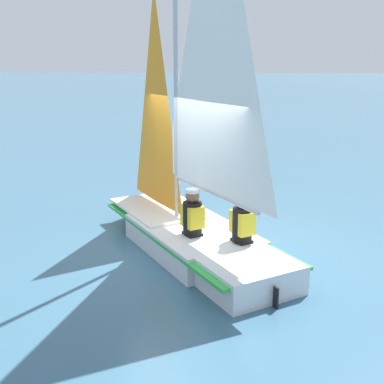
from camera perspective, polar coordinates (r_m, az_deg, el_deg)
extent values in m
plane|color=#38607A|center=(8.13, 0.00, -6.92)|extent=(260.00, 260.00, 0.00)
cube|color=silver|center=(8.05, 0.00, -5.55)|extent=(2.76, 2.53, 0.42)
cube|color=silver|center=(9.47, -4.89, -2.38)|extent=(1.26, 1.21, 0.42)
cube|color=silver|center=(6.75, 6.98, -9.94)|extent=(1.51, 1.57, 0.42)
cube|color=green|center=(8.01, 0.00, -4.66)|extent=(4.29, 3.59, 0.05)
cube|color=silver|center=(8.98, -3.64, -1.84)|extent=(2.34, 2.19, 0.04)
cylinder|color=#B7B7BC|center=(8.00, -1.93, 16.21)|extent=(0.08, 0.08, 5.57)
cylinder|color=#B7B7BC|center=(7.24, 2.40, -0.04)|extent=(1.96, 1.38, 0.07)
pyramid|color=white|center=(7.00, 2.63, 19.02)|extent=(1.85, 1.30, 4.68)
pyramid|color=orange|center=(8.75, -4.32, 10.95)|extent=(1.22, 0.86, 3.81)
cube|color=black|center=(6.39, 9.91, -12.23)|extent=(0.08, 0.07, 0.29)
cube|color=black|center=(7.70, 0.05, -6.39)|extent=(0.37, 0.36, 0.45)
cylinder|color=black|center=(7.53, 0.05, -3.03)|extent=(0.42, 0.42, 0.50)
cube|color=yellow|center=(7.53, 0.05, -2.85)|extent=(0.43, 0.41, 0.35)
sphere|color=brown|center=(7.43, 0.05, -0.47)|extent=(0.22, 0.22, 0.22)
cylinder|color=white|center=(7.41, 0.05, 0.14)|extent=(0.29, 0.29, 0.06)
cube|color=black|center=(7.45, 5.87, -7.23)|extent=(0.37, 0.36, 0.45)
cylinder|color=black|center=(7.28, 5.97, -3.77)|extent=(0.42, 0.42, 0.50)
cube|color=yellow|center=(7.27, 5.98, -3.59)|extent=(0.43, 0.41, 0.35)
sphere|color=brown|center=(7.18, 6.05, -1.14)|extent=(0.22, 0.22, 0.22)
cylinder|color=red|center=(7.15, 6.07, -0.50)|extent=(0.29, 0.29, 0.06)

